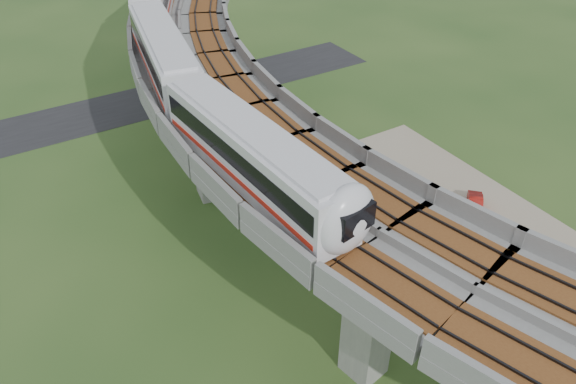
{
  "coord_description": "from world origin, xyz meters",
  "views": [
    {
      "loc": [
        -13.91,
        -25.88,
        28.14
      ],
      "look_at": [
        1.17,
        -1.56,
        7.5
      ],
      "focal_mm": 35.0,
      "sensor_mm": 36.0,
      "label": 1
    }
  ],
  "objects": [
    {
      "name": "tree_2",
      "position": [
        7.81,
        12.67,
        2.39
      ],
      "size": [
        2.42,
        2.42,
        3.43
      ],
      "color": "#382314",
      "rests_on": "ground"
    },
    {
      "name": "car_dark",
      "position": [
        15.82,
        0.7,
        0.59
      ],
      "size": [
        3.82,
        1.61,
        1.1
      ],
      "primitive_type": "imported",
      "rotation": [
        0.0,
        0.0,
        1.55
      ],
      "color": "black",
      "rests_on": "dirt_lot"
    },
    {
      "name": "tree_4",
      "position": [
        7.19,
        -0.85,
        2.09
      ],
      "size": [
        2.16,
        2.16,
        3.02
      ],
      "color": "#382314",
      "rests_on": "ground"
    },
    {
      "name": "metro_train",
      "position": [
        3.2,
        18.22,
        12.31
      ],
      "size": [
        22.15,
        58.33,
        3.64
      ],
      "color": "silver",
      "rests_on": "ground"
    },
    {
      "name": "car_red",
      "position": [
        18.3,
        -2.92,
        0.58
      ],
      "size": [
        3.13,
        3.14,
        1.08
      ],
      "primitive_type": "imported",
      "rotation": [
        0.0,
        0.0,
        -0.78
      ],
      "color": "#9D140E",
      "rests_on": "dirt_lot"
    },
    {
      "name": "car_white",
      "position": [
        10.88,
        -3.12,
        0.61
      ],
      "size": [
        1.74,
        3.47,
        1.13
      ],
      "primitive_type": "imported",
      "rotation": [
        0.0,
        0.0,
        0.12
      ],
      "color": "white",
      "rests_on": "dirt_lot"
    },
    {
      "name": "ground",
      "position": [
        0.0,
        0.0,
        0.0
      ],
      "size": [
        160.0,
        160.0,
        0.0
      ],
      "primitive_type": "plane",
      "color": "#2E4E1F",
      "rests_on": "ground"
    },
    {
      "name": "viaduct",
      "position": [
        3.84,
        0.0,
        9.05
      ],
      "size": [
        19.58,
        73.98,
        11.4
      ],
      "color": "#99968E",
      "rests_on": "ground"
    },
    {
      "name": "dirt_lot",
      "position": [
        14.0,
        -2.0,
        0.02
      ],
      "size": [
        18.0,
        26.0,
        0.04
      ],
      "primitive_type": "cube",
      "color": "gray",
      "rests_on": "ground"
    },
    {
      "name": "tree_7",
      "position": [
        8.92,
        -17.67,
        1.74
      ],
      "size": [
        2.16,
        2.16,
        2.67
      ],
      "color": "#382314",
      "rests_on": "ground"
    },
    {
      "name": "tree_3",
      "position": [
        7.62,
        6.85,
        2.18
      ],
      "size": [
        1.85,
        1.85,
        2.97
      ],
      "color": "#382314",
      "rests_on": "ground"
    },
    {
      "name": "tree_6",
      "position": [
        8.63,
        -14.49,
        1.99
      ],
      "size": [
        2.76,
        2.76,
        3.17
      ],
      "color": "#382314",
      "rests_on": "ground"
    },
    {
      "name": "tree_0",
      "position": [
        11.86,
        21.83,
        2.17
      ],
      "size": [
        3.18,
        3.18,
        3.52
      ],
      "color": "#382314",
      "rests_on": "ground"
    },
    {
      "name": "tree_5",
      "position": [
        7.53,
        -8.13,
        1.88
      ],
      "size": [
        1.89,
        1.89,
        2.69
      ],
      "color": "#382314",
      "rests_on": "ground"
    },
    {
      "name": "fence",
      "position": [
        9.75,
        0.0,
        0.75
      ],
      "size": [
        3.87,
        38.73,
        1.5
      ],
      "color": "#2D382D",
      "rests_on": "ground"
    },
    {
      "name": "asphalt_road",
      "position": [
        0.0,
        30.0,
        0.01
      ],
      "size": [
        60.0,
        8.0,
        0.03
      ],
      "primitive_type": "cube",
      "color": "#232326",
      "rests_on": "ground"
    },
    {
      "name": "tree_1",
      "position": [
        9.93,
        18.08,
        2.42
      ],
      "size": [
        3.06,
        3.06,
        3.73
      ],
      "color": "#382314",
      "rests_on": "ground"
    }
  ]
}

